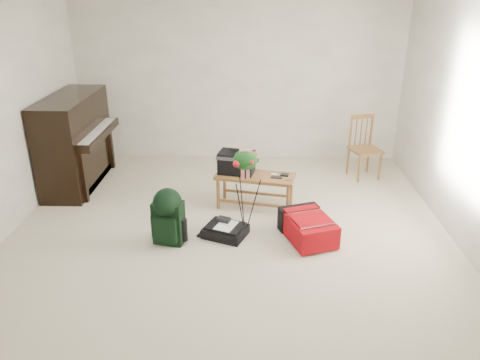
{
  "coord_description": "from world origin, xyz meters",
  "views": [
    {
      "loc": [
        0.29,
        -4.42,
        2.68
      ],
      "look_at": [
        0.12,
        0.35,
        0.62
      ],
      "focal_mm": 35.0,
      "sensor_mm": 36.0,
      "label": 1
    }
  ],
  "objects_px": {
    "piano": "(76,143)",
    "flower_stand": "(245,193)",
    "black_duffel": "(225,230)",
    "green_backpack": "(168,214)",
    "bench": "(242,167)",
    "red_suitcase": "(308,225)",
    "dining_chair": "(365,148)"
  },
  "relations": [
    {
      "from": "red_suitcase",
      "to": "black_duffel",
      "type": "height_order",
      "value": "red_suitcase"
    },
    {
      "from": "piano",
      "to": "bench",
      "type": "bearing_deg",
      "value": -15.81
    },
    {
      "from": "dining_chair",
      "to": "black_duffel",
      "type": "height_order",
      "value": "dining_chair"
    },
    {
      "from": "red_suitcase",
      "to": "flower_stand",
      "type": "height_order",
      "value": "flower_stand"
    },
    {
      "from": "black_duffel",
      "to": "flower_stand",
      "type": "relative_size",
      "value": 0.52
    },
    {
      "from": "black_duffel",
      "to": "green_backpack",
      "type": "relative_size",
      "value": 0.86
    },
    {
      "from": "piano",
      "to": "black_duffel",
      "type": "bearing_deg",
      "value": -33.35
    },
    {
      "from": "piano",
      "to": "green_backpack",
      "type": "relative_size",
      "value": 2.34
    },
    {
      "from": "piano",
      "to": "green_backpack",
      "type": "xyz_separation_m",
      "value": [
        1.54,
        -1.58,
        -0.25
      ]
    },
    {
      "from": "red_suitcase",
      "to": "flower_stand",
      "type": "relative_size",
      "value": 0.75
    },
    {
      "from": "bench",
      "to": "flower_stand",
      "type": "xyz_separation_m",
      "value": [
        0.06,
        -0.73,
        -0.01
      ]
    },
    {
      "from": "piano",
      "to": "bench",
      "type": "distance_m",
      "value": 2.4
    },
    {
      "from": "red_suitcase",
      "to": "green_backpack",
      "type": "bearing_deg",
      "value": 166.12
    },
    {
      "from": "red_suitcase",
      "to": "green_backpack",
      "type": "distance_m",
      "value": 1.55
    },
    {
      "from": "dining_chair",
      "to": "piano",
      "type": "bearing_deg",
      "value": 167.63
    },
    {
      "from": "red_suitcase",
      "to": "black_duffel",
      "type": "xyz_separation_m",
      "value": [
        -0.92,
        0.0,
        -0.08
      ]
    },
    {
      "from": "flower_stand",
      "to": "dining_chair",
      "type": "bearing_deg",
      "value": 51.66
    },
    {
      "from": "piano",
      "to": "bench",
      "type": "relative_size",
      "value": 1.45
    },
    {
      "from": "piano",
      "to": "black_duffel",
      "type": "xyz_separation_m",
      "value": [
        2.14,
        -1.41,
        -0.53
      ]
    },
    {
      "from": "black_duffel",
      "to": "green_backpack",
      "type": "bearing_deg",
      "value": -143.1
    },
    {
      "from": "bench",
      "to": "dining_chair",
      "type": "xyz_separation_m",
      "value": [
        1.74,
        1.05,
        -0.09
      ]
    },
    {
      "from": "piano",
      "to": "bench",
      "type": "height_order",
      "value": "piano"
    },
    {
      "from": "piano",
      "to": "flower_stand",
      "type": "xyz_separation_m",
      "value": [
        2.37,
        -1.38,
        -0.08
      ]
    },
    {
      "from": "red_suitcase",
      "to": "black_duffel",
      "type": "bearing_deg",
      "value": 159.9
    },
    {
      "from": "green_backpack",
      "to": "black_duffel",
      "type": "bearing_deg",
      "value": 26.36
    },
    {
      "from": "black_duffel",
      "to": "piano",
      "type": "bearing_deg",
      "value": 168.3
    },
    {
      "from": "bench",
      "to": "dining_chair",
      "type": "height_order",
      "value": "dining_chair"
    },
    {
      "from": "dining_chair",
      "to": "black_duffel",
      "type": "bearing_deg",
      "value": -154.45
    },
    {
      "from": "piano",
      "to": "bench",
      "type": "xyz_separation_m",
      "value": [
        2.3,
        -0.65,
        -0.07
      ]
    },
    {
      "from": "bench",
      "to": "green_backpack",
      "type": "height_order",
      "value": "bench"
    },
    {
      "from": "red_suitcase",
      "to": "bench",
      "type": "bearing_deg",
      "value": 115.04
    },
    {
      "from": "piano",
      "to": "green_backpack",
      "type": "distance_m",
      "value": 2.22
    }
  ]
}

